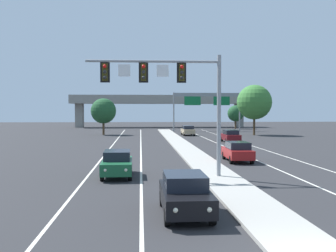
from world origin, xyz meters
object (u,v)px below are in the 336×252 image
at_px(tree_far_right_b, 254,102).
at_px(car_oncoming_black, 185,193).
at_px(tree_far_left_a, 103,111).
at_px(car_receding_tan, 188,130).
at_px(car_receding_red, 237,151).
at_px(highway_sign_gantry, 207,99).
at_px(overhead_signal_mast, 172,86).
at_px(car_oncoming_green, 117,163).
at_px(car_receding_darkred, 231,136).
at_px(tree_far_right_a, 236,113).

bearing_deg(tree_far_right_b, car_oncoming_black, -108.74).
bearing_deg(tree_far_left_a, car_receding_tan, -9.65).
distance_m(car_receding_red, highway_sign_gantry, 47.41).
height_order(overhead_signal_mast, car_oncoming_green, overhead_signal_mast).
height_order(car_receding_red, car_receding_darkred, same).
xyz_separation_m(car_oncoming_green, car_receding_tan, (9.10, 40.27, 0.00)).
bearing_deg(tree_far_right_a, car_receding_red, -103.17).
xyz_separation_m(overhead_signal_mast, car_receding_darkred, (9.54, 26.86, -4.70)).
bearing_deg(car_receding_darkred, tree_far_left_a, 136.10).
bearing_deg(highway_sign_gantry, car_receding_darkred, -93.16).
distance_m(overhead_signal_mast, tree_far_right_b, 44.70).
distance_m(car_receding_red, tree_far_right_b, 35.68).
bearing_deg(tree_far_right_a, car_receding_darkred, -104.27).
bearing_deg(car_oncoming_black, tree_far_left_a, 98.59).
height_order(overhead_signal_mast, car_receding_red, overhead_signal_mast).
bearing_deg(tree_far_right_a, car_oncoming_green, -109.50).
bearing_deg(car_receding_red, tree_far_right_a, 76.83).
relative_size(car_receding_darkred, tree_far_left_a, 0.74).
relative_size(car_oncoming_green, car_receding_darkred, 1.00).
distance_m(overhead_signal_mast, car_oncoming_black, 9.48).
distance_m(car_oncoming_green, highway_sign_gantry, 55.64).
xyz_separation_m(car_receding_red, tree_far_left_a, (-13.80, 35.94, 3.13)).
relative_size(overhead_signal_mast, car_oncoming_green, 1.77).
distance_m(car_oncoming_green, car_receding_tan, 41.29).
xyz_separation_m(car_receding_red, tree_far_right_b, (10.90, 33.67, 4.56)).
xyz_separation_m(highway_sign_gantry, tree_far_right_a, (7.93, 9.46, -2.80)).
bearing_deg(car_receding_tan, overhead_signal_mast, -97.98).
bearing_deg(tree_far_right_a, tree_far_left_a, -142.99).
relative_size(overhead_signal_mast, tree_far_left_a, 1.32).
height_order(car_receding_tan, tree_far_right_a, tree_far_right_a).
bearing_deg(tree_far_right_b, car_receding_red, -107.94).
relative_size(tree_far_right_b, tree_far_right_a, 1.60).
bearing_deg(overhead_signal_mast, car_oncoming_green, 161.49).
distance_m(highway_sign_gantry, tree_far_right_b, 14.33).
relative_size(car_receding_tan, tree_far_right_b, 0.55).
xyz_separation_m(car_oncoming_green, tree_far_right_b, (20.03, 40.34, 4.56)).
relative_size(highway_sign_gantry, tree_far_right_a, 2.58).
relative_size(car_receding_darkred, highway_sign_gantry, 0.34).
height_order(car_oncoming_black, car_receding_tan, same).
height_order(car_receding_darkred, tree_far_right_a, tree_far_right_a).
relative_size(car_oncoming_green, tree_far_left_a, 0.74).
relative_size(car_oncoming_green, tree_far_right_b, 0.55).
distance_m(car_receding_darkred, car_receding_tan, 14.99).
bearing_deg(tree_far_left_a, tree_far_right_b, -5.26).
relative_size(overhead_signal_mast, car_receding_red, 1.77).
relative_size(overhead_signal_mast, car_receding_tan, 1.77).
relative_size(car_receding_red, car_receding_darkred, 1.01).
bearing_deg(car_receding_darkred, tree_far_right_a, 75.73).
xyz_separation_m(car_oncoming_green, tree_far_right_a, (22.30, 62.95, 2.54)).
bearing_deg(car_oncoming_black, tree_far_right_a, 75.18).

